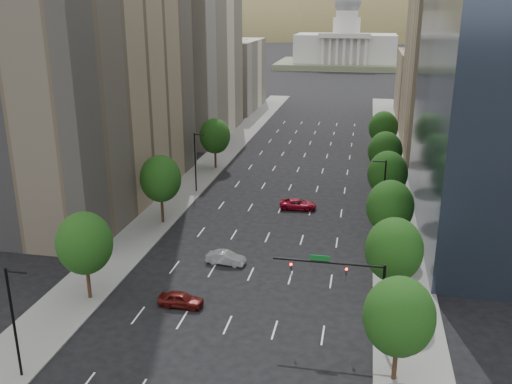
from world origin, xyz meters
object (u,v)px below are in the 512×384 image
Objects in this scene: traffic_signal at (352,283)px; capitol at (346,48)px; car_red_far at (298,204)px; car_maroon at (181,299)px; car_silver at (226,258)px.

traffic_signal is 0.15× the size of capitol.
car_red_far is at bearing -89.28° from capitol.
car_maroon is at bearing -91.32° from capitol.
car_maroon is at bearing 174.79° from car_silver.
car_maroon is at bearing 162.53° from car_red_far.
capitol reaches higher than car_silver.
car_red_far is (5.50, 18.70, -0.01)m from car_silver.
car_maroon reaches higher than car_silver.
car_maroon is (-5.00, -217.41, -7.86)m from capitol.
capitol is 14.23× the size of car_maroon.
capitol is 217.61m from car_maroon.
traffic_signal is 219.99m from capitol.
capitol is 12.04× the size of car_red_far.
car_maroon is 0.99× the size of car_silver.
car_maroon is 9.79m from car_silver.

